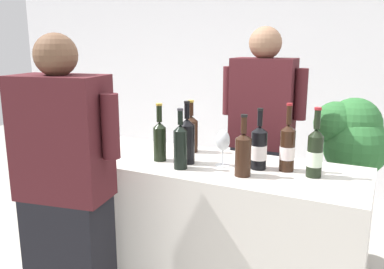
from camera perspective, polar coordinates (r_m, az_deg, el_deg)
wall_back at (r=4.65m, az=14.78°, el=9.61°), size 8.00×0.10×2.80m
counter at (r=2.44m, az=0.52°, el=-14.94°), size 1.83×0.61×0.99m
wine_bottle_0 at (r=2.19m, az=-0.71°, el=-0.75°), size 0.08×0.08×0.34m
wine_bottle_1 at (r=2.09m, az=-1.64°, el=-1.52°), size 0.07×0.07×0.32m
wine_bottle_2 at (r=2.12m, az=9.42°, el=-1.86°), size 0.08×0.08×0.32m
wine_bottle_3 at (r=2.12m, az=13.29°, el=-1.79°), size 0.08×0.08×0.35m
wine_bottle_4 at (r=2.06m, az=16.95°, el=-2.45°), size 0.08×0.08×0.34m
wine_bottle_5 at (r=2.25m, az=-4.58°, el=-0.63°), size 0.07×0.07×0.32m
wine_bottle_6 at (r=2.42m, az=-0.15°, el=0.31°), size 0.08×0.08×0.31m
wine_bottle_7 at (r=2.00m, az=7.22°, el=-2.62°), size 0.08×0.08×0.31m
wine_glass at (r=2.15m, az=4.40°, el=-1.05°), size 0.08×0.08×0.20m
person_server at (r=2.81m, az=9.67°, el=-3.47°), size 0.56×0.25×1.73m
person_guest at (r=2.09m, az=-17.15°, el=-10.77°), size 0.58×0.31×1.68m
potted_shrub at (r=3.06m, az=21.54°, el=-2.21°), size 0.51×0.50×1.26m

